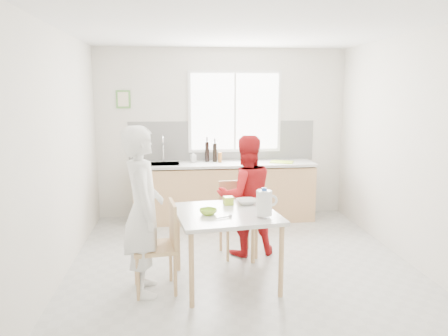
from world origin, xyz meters
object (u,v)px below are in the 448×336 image
object	(u,v)px
dining_table	(226,219)
bowl_white	(246,202)
person_white	(143,211)
wine_bottle_b	(215,152)
milk_jug	(265,203)
bowl_green	(208,212)
chair_left	(161,242)
person_red	(246,195)
chair_far	(237,214)
wine_bottle_a	(207,152)

from	to	relation	value
dining_table	bowl_white	size ratio (longest dim) A/B	5.20
person_white	wine_bottle_b	xyz separation A→B (m)	(0.94, 2.55, 0.22)
dining_table	person_white	size ratio (longest dim) A/B	0.68
person_white	milk_jug	size ratio (longest dim) A/B	6.13
bowl_green	milk_jug	size ratio (longest dim) A/B	0.65
bowl_green	chair_left	bearing A→B (deg)	-177.96
person_white	chair_left	bearing A→B (deg)	-90.00
chair_left	bowl_white	distance (m)	1.06
dining_table	bowl_green	xyz separation A→B (m)	(-0.19, -0.08, 0.11)
person_red	bowl_green	xyz separation A→B (m)	(-0.53, -0.91, 0.06)
milk_jug	wine_bottle_b	bearing A→B (deg)	87.68
dining_table	chair_left	size ratio (longest dim) A/B	1.24
dining_table	person_red	xyz separation A→B (m)	(0.34, 0.84, 0.05)
chair_left	bowl_green	distance (m)	0.57
dining_table	wine_bottle_b	xyz separation A→B (m)	(0.10, 2.43, 0.37)
chair_far	person_white	distance (m)	1.49
chair_left	chair_far	distance (m)	1.32
dining_table	wine_bottle_a	world-z (taller)	wine_bottle_a
dining_table	person_red	distance (m)	0.90
chair_far	bowl_white	xyz separation A→B (m)	(0.03, -0.57, 0.31)
chair_far	person_red	bearing A→B (deg)	-20.15
person_white	milk_jug	bearing A→B (deg)	-103.44
person_red	wine_bottle_b	xyz separation A→B (m)	(-0.25, 1.59, 0.32)
bowl_green	wine_bottle_a	distance (m)	2.56
chair_left	person_red	distance (m)	1.40
dining_table	milk_jug	distance (m)	0.49
person_white	person_red	size ratio (longest dim) A/B	1.14
dining_table	milk_jug	size ratio (longest dim) A/B	4.14
bowl_green	milk_jug	world-z (taller)	milk_jug
wine_bottle_b	person_red	bearing A→B (deg)	-81.20
person_white	person_red	xyz separation A→B (m)	(1.18, 0.95, -0.10)
chair_left	wine_bottle_a	size ratio (longest dim) A/B	2.89
bowl_white	chair_far	bearing A→B (deg)	92.97
person_white	wine_bottle_a	size ratio (longest dim) A/B	5.32
chair_far	person_white	bearing A→B (deg)	-145.68
chair_far	bowl_white	world-z (taller)	chair_far
chair_far	person_white	world-z (taller)	person_white
dining_table	milk_jug	bearing A→B (deg)	-32.89
chair_left	wine_bottle_a	bearing A→B (deg)	157.78
chair_far	bowl_white	size ratio (longest dim) A/B	4.13
person_white	bowl_green	size ratio (longest dim) A/B	9.43
dining_table	bowl_white	bearing A→B (deg)	47.79
dining_table	chair_far	size ratio (longest dim) A/B	1.26
person_white	wine_bottle_b	world-z (taller)	person_white
dining_table	chair_far	xyz separation A→B (m)	(0.23, 0.86, -0.20)
wine_bottle_a	wine_bottle_b	world-z (taller)	wine_bottle_a
chair_left	milk_jug	xyz separation A→B (m)	(1.03, -0.14, 0.42)
person_white	wine_bottle_a	distance (m)	2.72
person_white	wine_bottle_a	world-z (taller)	person_white
person_red	bowl_white	bearing A→B (deg)	73.68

